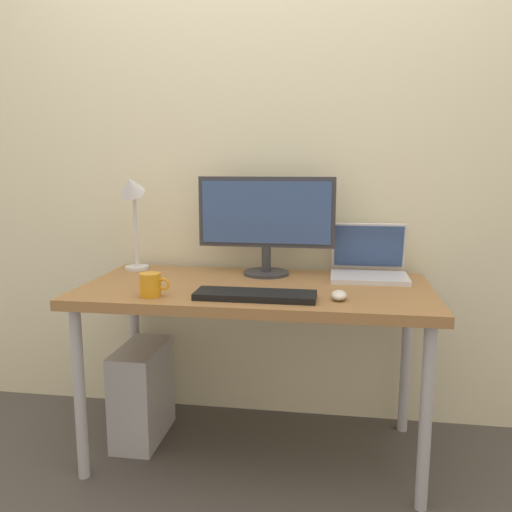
{
  "coord_description": "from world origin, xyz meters",
  "views": [
    {
      "loc": [
        0.32,
        -2.05,
        1.21
      ],
      "look_at": [
        0.0,
        0.0,
        0.84
      ],
      "focal_mm": 37.3,
      "sensor_mm": 36.0,
      "label": 1
    }
  ],
  "objects_px": {
    "keyboard": "(255,295)",
    "coffee_mug": "(151,285)",
    "laptop": "(369,264)",
    "desk_lamp": "(132,200)",
    "monitor": "(266,219)",
    "computer_tower": "(142,392)",
    "desk": "(256,301)",
    "mouse": "(339,295)"
  },
  "relations": [
    {
      "from": "monitor",
      "to": "keyboard",
      "type": "distance_m",
      "value": 0.48
    },
    {
      "from": "mouse",
      "to": "desk_lamp",
      "type": "bearing_deg",
      "value": 157.07
    },
    {
      "from": "keyboard",
      "to": "computer_tower",
      "type": "xyz_separation_m",
      "value": [
        -0.54,
        0.25,
        -0.53
      ]
    },
    {
      "from": "laptop",
      "to": "coffee_mug",
      "type": "height_order",
      "value": "laptop"
    },
    {
      "from": "laptop",
      "to": "computer_tower",
      "type": "relative_size",
      "value": 0.76
    },
    {
      "from": "coffee_mug",
      "to": "computer_tower",
      "type": "xyz_separation_m",
      "value": [
        -0.16,
        0.28,
        -0.56
      ]
    },
    {
      "from": "desk",
      "to": "coffee_mug",
      "type": "distance_m",
      "value": 0.44
    },
    {
      "from": "keyboard",
      "to": "coffee_mug",
      "type": "bearing_deg",
      "value": -175.6
    },
    {
      "from": "desk_lamp",
      "to": "desk",
      "type": "bearing_deg",
      "value": -19.66
    },
    {
      "from": "desk",
      "to": "coffee_mug",
      "type": "xyz_separation_m",
      "value": [
        -0.35,
        -0.23,
        0.11
      ]
    },
    {
      "from": "desk",
      "to": "coffee_mug",
      "type": "relative_size",
      "value": 12.33
    },
    {
      "from": "keyboard",
      "to": "monitor",
      "type": "bearing_deg",
      "value": 92.36
    },
    {
      "from": "keyboard",
      "to": "mouse",
      "type": "xyz_separation_m",
      "value": [
        0.3,
        0.03,
        0.01
      ]
    },
    {
      "from": "coffee_mug",
      "to": "desk_lamp",
      "type": "bearing_deg",
      "value": 118.28
    },
    {
      "from": "laptop",
      "to": "desk_lamp",
      "type": "height_order",
      "value": "desk_lamp"
    },
    {
      "from": "monitor",
      "to": "mouse",
      "type": "xyz_separation_m",
      "value": [
        0.32,
        -0.39,
        -0.23
      ]
    },
    {
      "from": "monitor",
      "to": "desk_lamp",
      "type": "distance_m",
      "value": 0.61
    },
    {
      "from": "monitor",
      "to": "laptop",
      "type": "relative_size",
      "value": 1.85
    },
    {
      "from": "desk_lamp",
      "to": "mouse",
      "type": "bearing_deg",
      "value": -22.93
    },
    {
      "from": "laptop",
      "to": "desk_lamp",
      "type": "bearing_deg",
      "value": -179.1
    },
    {
      "from": "desk_lamp",
      "to": "computer_tower",
      "type": "height_order",
      "value": "desk_lamp"
    },
    {
      "from": "desk",
      "to": "mouse",
      "type": "relative_size",
      "value": 15.44
    },
    {
      "from": "monitor",
      "to": "laptop",
      "type": "distance_m",
      "value": 0.48
    },
    {
      "from": "desk",
      "to": "desk_lamp",
      "type": "height_order",
      "value": "desk_lamp"
    },
    {
      "from": "desk_lamp",
      "to": "computer_tower",
      "type": "xyz_separation_m",
      "value": [
        0.08,
        -0.17,
        -0.83
      ]
    },
    {
      "from": "coffee_mug",
      "to": "computer_tower",
      "type": "bearing_deg",
      "value": 119.81
    },
    {
      "from": "desk_lamp",
      "to": "coffee_mug",
      "type": "relative_size",
      "value": 4.0
    },
    {
      "from": "mouse",
      "to": "coffee_mug",
      "type": "distance_m",
      "value": 0.69
    },
    {
      "from": "keyboard",
      "to": "mouse",
      "type": "relative_size",
      "value": 4.89
    },
    {
      "from": "desk",
      "to": "coffee_mug",
      "type": "height_order",
      "value": "coffee_mug"
    },
    {
      "from": "mouse",
      "to": "coffee_mug",
      "type": "height_order",
      "value": "coffee_mug"
    },
    {
      "from": "monitor",
      "to": "computer_tower",
      "type": "xyz_separation_m",
      "value": [
        -0.53,
        -0.17,
        -0.76
      ]
    },
    {
      "from": "desk",
      "to": "desk_lamp",
      "type": "relative_size",
      "value": 3.08
    },
    {
      "from": "monitor",
      "to": "computer_tower",
      "type": "relative_size",
      "value": 1.41
    },
    {
      "from": "mouse",
      "to": "laptop",
      "type": "bearing_deg",
      "value": 72.87
    },
    {
      "from": "desk",
      "to": "computer_tower",
      "type": "distance_m",
      "value": 0.69
    },
    {
      "from": "laptop",
      "to": "computer_tower",
      "type": "xyz_separation_m",
      "value": [
        -0.97,
        -0.18,
        -0.57
      ]
    },
    {
      "from": "desk",
      "to": "monitor",
      "type": "bearing_deg",
      "value": 86.7
    },
    {
      "from": "computer_tower",
      "to": "desk",
      "type": "bearing_deg",
      "value": -5.07
    },
    {
      "from": "laptop",
      "to": "monitor",
      "type": "bearing_deg",
      "value": -177.79
    },
    {
      "from": "laptop",
      "to": "keyboard",
      "type": "relative_size",
      "value": 0.73
    },
    {
      "from": "keyboard",
      "to": "coffee_mug",
      "type": "xyz_separation_m",
      "value": [
        -0.38,
        -0.03,
        0.03
      ]
    }
  ]
}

